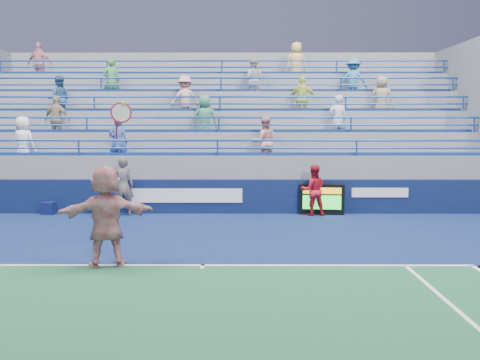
{
  "coord_description": "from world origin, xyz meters",
  "views": [
    {
      "loc": [
        0.79,
        -10.58,
        2.86
      ],
      "look_at": [
        0.74,
        2.5,
        1.5
      ],
      "focal_mm": 40.0,
      "sensor_mm": 36.0,
      "label": 1
    }
  ],
  "objects_px": {
    "line_judge": "(123,186)",
    "ball_girl": "(313,190)",
    "judge_chair": "(49,207)",
    "serve_speed_board": "(322,200)",
    "tennis_player": "(106,216)"
  },
  "relations": [
    {
      "from": "line_judge",
      "to": "ball_girl",
      "type": "distance_m",
      "value": 5.98
    },
    {
      "from": "judge_chair",
      "to": "line_judge",
      "type": "relative_size",
      "value": 0.38
    },
    {
      "from": "ball_girl",
      "to": "tennis_player",
      "type": "bearing_deg",
      "value": 48.13
    },
    {
      "from": "serve_speed_board",
      "to": "judge_chair",
      "type": "distance_m",
      "value": 8.7
    },
    {
      "from": "serve_speed_board",
      "to": "ball_girl",
      "type": "relative_size",
      "value": 0.88
    },
    {
      "from": "judge_chair",
      "to": "line_judge",
      "type": "distance_m",
      "value": 2.53
    },
    {
      "from": "line_judge",
      "to": "ball_girl",
      "type": "xyz_separation_m",
      "value": [
        5.98,
        0.04,
        -0.14
      ]
    },
    {
      "from": "tennis_player",
      "to": "ball_girl",
      "type": "relative_size",
      "value": 2.06
    },
    {
      "from": "judge_chair",
      "to": "ball_girl",
      "type": "relative_size",
      "value": 0.45
    },
    {
      "from": "serve_speed_board",
      "to": "tennis_player",
      "type": "xyz_separation_m",
      "value": [
        -5.26,
        -6.24,
        0.55
      ]
    },
    {
      "from": "judge_chair",
      "to": "ball_girl",
      "type": "bearing_deg",
      "value": -1.24
    },
    {
      "from": "judge_chair",
      "to": "ball_girl",
      "type": "distance_m",
      "value": 8.42
    },
    {
      "from": "tennis_player",
      "to": "line_judge",
      "type": "xyz_separation_m",
      "value": [
        -1.02,
        6.07,
        -0.1
      ]
    },
    {
      "from": "serve_speed_board",
      "to": "line_judge",
      "type": "relative_size",
      "value": 0.76
    },
    {
      "from": "line_judge",
      "to": "tennis_player",
      "type": "bearing_deg",
      "value": 87.31
    }
  ]
}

